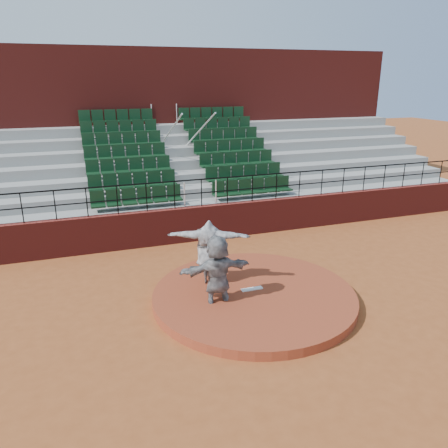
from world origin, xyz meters
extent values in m
plane|color=#964A21|center=(0.00, 0.00, 0.00)|extent=(90.00, 90.00, 0.00)
cylinder|color=brown|center=(0.00, 0.00, 0.12)|extent=(5.50, 5.50, 0.25)
cube|color=white|center=(0.00, 0.15, 0.27)|extent=(0.60, 0.15, 0.03)
cube|color=maroon|center=(0.00, 5.00, 0.65)|extent=(24.00, 0.30, 1.30)
cylinder|color=black|center=(0.00, 5.00, 2.30)|extent=(24.00, 0.05, 0.05)
cylinder|color=black|center=(0.00, 5.00, 1.80)|extent=(24.00, 0.04, 0.04)
cylinder|color=black|center=(-6.00, 5.00, 1.80)|extent=(0.04, 0.04, 1.00)
cylinder|color=black|center=(-5.00, 5.00, 1.80)|extent=(0.04, 0.04, 1.00)
cylinder|color=black|center=(-4.00, 5.00, 1.80)|extent=(0.04, 0.04, 1.00)
cylinder|color=black|center=(-3.00, 5.00, 1.80)|extent=(0.04, 0.04, 1.00)
cylinder|color=black|center=(-2.00, 5.00, 1.80)|extent=(0.04, 0.04, 1.00)
cylinder|color=black|center=(-1.00, 5.00, 1.80)|extent=(0.04, 0.04, 1.00)
cylinder|color=black|center=(0.00, 5.00, 1.80)|extent=(0.04, 0.04, 1.00)
cylinder|color=black|center=(1.00, 5.00, 1.80)|extent=(0.04, 0.04, 1.00)
cylinder|color=black|center=(2.00, 5.00, 1.80)|extent=(0.04, 0.04, 1.00)
cylinder|color=black|center=(3.00, 5.00, 1.80)|extent=(0.04, 0.04, 1.00)
cylinder|color=black|center=(4.00, 5.00, 1.80)|extent=(0.04, 0.04, 1.00)
cylinder|color=black|center=(5.00, 5.00, 1.80)|extent=(0.04, 0.04, 1.00)
cylinder|color=black|center=(6.00, 5.00, 1.80)|extent=(0.04, 0.04, 1.00)
cylinder|color=black|center=(7.00, 5.00, 1.80)|extent=(0.04, 0.04, 1.00)
cylinder|color=black|center=(8.00, 5.00, 1.80)|extent=(0.04, 0.04, 1.00)
cylinder|color=black|center=(9.00, 5.00, 1.80)|extent=(0.04, 0.04, 1.00)
cylinder|color=black|center=(10.00, 5.00, 1.80)|extent=(0.04, 0.04, 1.00)
cylinder|color=black|center=(11.00, 5.00, 1.80)|extent=(0.04, 0.04, 1.00)
cube|color=gray|center=(0.00, 5.58, 0.65)|extent=(24.00, 0.85, 1.30)
cube|color=#103219|center=(-2.25, 5.59, 1.66)|extent=(3.30, 0.48, 0.72)
cube|color=#103219|center=(2.25, 5.59, 1.66)|extent=(3.30, 0.48, 0.72)
cube|color=gray|center=(0.00, 6.43, 0.85)|extent=(24.00, 0.85, 1.70)
cube|color=#103219|center=(-2.25, 6.44, 2.06)|extent=(3.30, 0.48, 0.72)
cube|color=#103219|center=(2.25, 6.44, 2.06)|extent=(3.30, 0.48, 0.72)
cube|color=gray|center=(0.00, 7.28, 1.05)|extent=(24.00, 0.85, 2.10)
cube|color=#103219|center=(-2.25, 7.29, 2.46)|extent=(3.30, 0.48, 0.72)
cube|color=#103219|center=(2.25, 7.29, 2.46)|extent=(3.30, 0.48, 0.72)
cube|color=gray|center=(0.00, 8.12, 1.25)|extent=(24.00, 0.85, 2.50)
cube|color=#103219|center=(-2.25, 8.13, 2.86)|extent=(3.30, 0.48, 0.72)
cube|color=#103219|center=(2.25, 8.13, 2.86)|extent=(3.30, 0.48, 0.72)
cube|color=gray|center=(0.00, 8.97, 1.45)|extent=(24.00, 0.85, 2.90)
cube|color=#103219|center=(-2.25, 8.98, 3.26)|extent=(3.30, 0.48, 0.72)
cube|color=#103219|center=(2.25, 8.98, 3.26)|extent=(3.30, 0.48, 0.72)
cube|color=gray|center=(0.00, 9.82, 1.65)|extent=(24.00, 0.85, 3.30)
cube|color=#103219|center=(-2.25, 9.83, 3.66)|extent=(3.30, 0.48, 0.72)
cube|color=#103219|center=(2.25, 9.83, 3.66)|extent=(3.30, 0.48, 0.72)
cube|color=gray|center=(0.00, 10.68, 1.85)|extent=(24.00, 0.85, 3.70)
cube|color=#103219|center=(-2.25, 10.69, 4.06)|extent=(3.30, 0.48, 0.72)
cube|color=#103219|center=(2.25, 10.69, 4.06)|extent=(3.30, 0.48, 0.72)
cylinder|color=silver|center=(-0.60, 8.12, 3.40)|extent=(0.06, 5.97, 2.46)
cylinder|color=silver|center=(0.60, 8.12, 3.40)|extent=(0.06, 5.97, 2.46)
cube|color=maroon|center=(0.00, 12.60, 3.55)|extent=(24.00, 3.00, 7.10)
imported|color=black|center=(-0.96, 0.98, 1.18)|extent=(2.33, 1.50, 1.86)
imported|color=black|center=(-1.09, -0.12, 1.03)|extent=(1.92, 0.66, 2.05)
camera|label=1|loc=(-4.26, -9.79, 5.79)|focal=35.00mm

